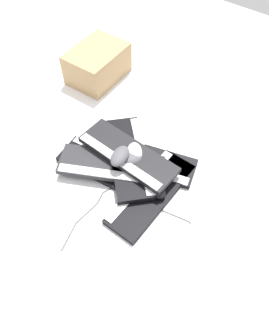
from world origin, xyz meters
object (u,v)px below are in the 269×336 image
at_px(keyboard_3, 129,157).
at_px(mouse_2, 135,153).
at_px(keyboard_0, 145,160).
at_px(keyboard_5, 128,155).
at_px(mouse_4, 155,188).
at_px(keyboard_4, 111,166).
at_px(mouse_0, 158,181).
at_px(mouse_3, 129,160).
at_px(mouse_1, 120,156).
at_px(keyboard_1, 108,167).
at_px(cardboard_box, 97,64).
at_px(keyboard_2, 151,193).

relative_size(keyboard_3, mouse_2, 3.80).
distance_m(keyboard_0, keyboard_5, 0.10).
height_order(keyboard_5, mouse_4, keyboard_5).
bearing_deg(mouse_4, keyboard_3, -177.61).
distance_m(keyboard_4, mouse_0, 0.21).
xyz_separation_m(keyboard_3, keyboard_5, (-0.01, -0.00, 0.03)).
height_order(keyboard_5, mouse_3, mouse_3).
xyz_separation_m(keyboard_0, mouse_1, (-0.10, 0.06, 0.10)).
bearing_deg(mouse_1, keyboard_4, -66.24).
relative_size(keyboard_0, mouse_2, 4.22).
xyz_separation_m(keyboard_0, mouse_4, (-0.11, -0.13, 0.04)).
distance_m(keyboard_3, mouse_2, 0.04).
bearing_deg(keyboard_4, keyboard_1, 87.55).
xyz_separation_m(mouse_3, cardboard_box, (0.41, 0.51, 0.00)).
xyz_separation_m(keyboard_1, cardboard_box, (0.45, 0.43, 0.07)).
distance_m(keyboard_5, cardboard_box, 0.62).
height_order(mouse_2, mouse_4, mouse_2).
bearing_deg(cardboard_box, mouse_3, -128.64).
height_order(mouse_1, cardboard_box, cardboard_box).
bearing_deg(mouse_4, mouse_2, 176.85).
xyz_separation_m(keyboard_5, mouse_4, (-0.05, -0.18, -0.02)).
height_order(keyboard_1, mouse_1, mouse_1).
bearing_deg(mouse_3, mouse_2, -135.71).
distance_m(keyboard_0, keyboard_4, 0.16).
distance_m(keyboard_0, keyboard_1, 0.17).
relative_size(keyboard_4, cardboard_box, 1.51).
distance_m(keyboard_1, mouse_4, 0.24).
distance_m(mouse_3, cardboard_box, 0.65).
bearing_deg(keyboard_3, keyboard_0, -50.10).
distance_m(keyboard_4, mouse_4, 0.22).
bearing_deg(keyboard_0, mouse_3, 160.14).
bearing_deg(keyboard_4, mouse_4, -85.97).
relative_size(keyboard_0, keyboard_4, 1.01).
bearing_deg(mouse_2, keyboard_4, 109.89).
xyz_separation_m(keyboard_4, mouse_1, (0.02, -0.03, 0.07)).
bearing_deg(cardboard_box, keyboard_5, -128.56).
xyz_separation_m(mouse_2, cardboard_box, (0.36, 0.50, 0.00)).
bearing_deg(mouse_4, keyboard_2, -112.12).
relative_size(keyboard_3, mouse_4, 3.80).
bearing_deg(mouse_2, mouse_0, -144.30).
bearing_deg(keyboard_2, keyboard_5, 67.99).
bearing_deg(cardboard_box, mouse_0, -121.87).
bearing_deg(keyboard_2, keyboard_1, 90.39).
xyz_separation_m(keyboard_1, mouse_2, (0.09, -0.08, 0.07)).
bearing_deg(keyboard_1, mouse_4, -86.54).
xyz_separation_m(keyboard_5, mouse_2, (0.02, -0.02, 0.01)).
relative_size(mouse_1, cardboard_box, 0.36).
bearing_deg(keyboard_1, keyboard_0, -40.86).
bearing_deg(keyboard_5, keyboard_1, 140.75).
xyz_separation_m(mouse_0, mouse_4, (-0.03, -0.01, 0.00)).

